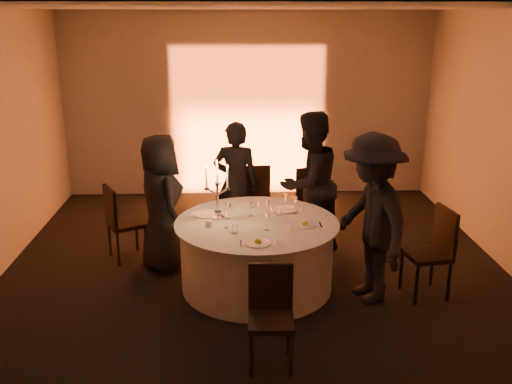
{
  "coord_description": "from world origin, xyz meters",
  "views": [
    {
      "loc": [
        -0.25,
        -5.83,
        2.96
      ],
      "look_at": [
        0.0,
        0.2,
        1.05
      ],
      "focal_mm": 40.0,
      "sensor_mm": 36.0,
      "label": 1
    }
  ],
  "objects_px": {
    "chair_left": "(120,219)",
    "guest_left": "(161,203)",
    "chair_front": "(271,309)",
    "chair_right": "(434,247)",
    "guest_back_left": "(236,183)",
    "banquet_table": "(257,254)",
    "candelabra": "(218,198)",
    "guest_back_right": "(309,184)",
    "chair_back_left": "(254,193)",
    "guest_right": "(371,219)",
    "coffee_cup": "(209,224)",
    "chair_back_right": "(306,197)"
  },
  "relations": [
    {
      "from": "chair_front",
      "to": "banquet_table",
      "type": "bearing_deg",
      "value": 94.59
    },
    {
      "from": "chair_front",
      "to": "guest_left",
      "type": "xyz_separation_m",
      "value": [
        -1.17,
        2.01,
        0.32
      ]
    },
    {
      "from": "guest_right",
      "to": "chair_back_left",
      "type": "bearing_deg",
      "value": -166.31
    },
    {
      "from": "chair_back_right",
      "to": "coffee_cup",
      "type": "xyz_separation_m",
      "value": [
        -1.24,
        -1.5,
        0.21
      ]
    },
    {
      "from": "guest_back_left",
      "to": "guest_back_right",
      "type": "bearing_deg",
      "value": 167.73
    },
    {
      "from": "chair_left",
      "to": "chair_front",
      "type": "bearing_deg",
      "value": -170.86
    },
    {
      "from": "guest_back_left",
      "to": "guest_right",
      "type": "bearing_deg",
      "value": 140.15
    },
    {
      "from": "chair_back_left",
      "to": "guest_left",
      "type": "bearing_deg",
      "value": 44.71
    },
    {
      "from": "guest_back_left",
      "to": "guest_back_right",
      "type": "xyz_separation_m",
      "value": [
        0.91,
        -0.36,
        0.09
      ]
    },
    {
      "from": "guest_right",
      "to": "banquet_table",
      "type": "bearing_deg",
      "value": -120.18
    },
    {
      "from": "chair_left",
      "to": "guest_back_right",
      "type": "relative_size",
      "value": 0.52
    },
    {
      "from": "guest_right",
      "to": "guest_back_left",
      "type": "bearing_deg",
      "value": -154.34
    },
    {
      "from": "chair_back_left",
      "to": "guest_right",
      "type": "distance_m",
      "value": 2.39
    },
    {
      "from": "chair_back_right",
      "to": "guest_left",
      "type": "relative_size",
      "value": 0.64
    },
    {
      "from": "guest_back_left",
      "to": "chair_back_left",
      "type": "bearing_deg",
      "value": -110.48
    },
    {
      "from": "chair_back_left",
      "to": "chair_front",
      "type": "bearing_deg",
      "value": 89.01
    },
    {
      "from": "chair_front",
      "to": "guest_back_right",
      "type": "xyz_separation_m",
      "value": [
        0.64,
        2.38,
        0.41
      ]
    },
    {
      "from": "chair_back_left",
      "to": "guest_back_right",
      "type": "xyz_separation_m",
      "value": [
        0.65,
        -0.81,
        0.37
      ]
    },
    {
      "from": "banquet_table",
      "to": "guest_right",
      "type": "height_order",
      "value": "guest_right"
    },
    {
      "from": "coffee_cup",
      "to": "chair_left",
      "type": "bearing_deg",
      "value": 141.03
    },
    {
      "from": "chair_left",
      "to": "guest_back_left",
      "type": "bearing_deg",
      "value": -99.0
    },
    {
      "from": "guest_right",
      "to": "candelabra",
      "type": "height_order",
      "value": "guest_right"
    },
    {
      "from": "banquet_table",
      "to": "coffee_cup",
      "type": "relative_size",
      "value": 16.36
    },
    {
      "from": "banquet_table",
      "to": "chair_right",
      "type": "bearing_deg",
      "value": -8.39
    },
    {
      "from": "chair_right",
      "to": "guest_back_left",
      "type": "bearing_deg",
      "value": -136.07
    },
    {
      "from": "guest_back_left",
      "to": "guest_right",
      "type": "distance_m",
      "value": 2.14
    },
    {
      "from": "chair_back_right",
      "to": "guest_back_right",
      "type": "relative_size",
      "value": 0.57
    },
    {
      "from": "chair_back_right",
      "to": "guest_left",
      "type": "height_order",
      "value": "guest_left"
    },
    {
      "from": "guest_back_right",
      "to": "candelabra",
      "type": "relative_size",
      "value": 2.69
    },
    {
      "from": "candelabra",
      "to": "chair_front",
      "type": "bearing_deg",
      "value": -72.72
    },
    {
      "from": "chair_left",
      "to": "guest_left",
      "type": "relative_size",
      "value": 0.58
    },
    {
      "from": "chair_left",
      "to": "coffee_cup",
      "type": "height_order",
      "value": "chair_left"
    },
    {
      "from": "chair_front",
      "to": "guest_back_right",
      "type": "bearing_deg",
      "value": 77.24
    },
    {
      "from": "chair_back_left",
      "to": "guest_back_right",
      "type": "height_order",
      "value": "guest_back_right"
    },
    {
      "from": "guest_back_left",
      "to": "coffee_cup",
      "type": "xyz_separation_m",
      "value": [
        -0.3,
        -1.41,
        -0.02
      ]
    },
    {
      "from": "chair_front",
      "to": "guest_left",
      "type": "distance_m",
      "value": 2.34
    },
    {
      "from": "coffee_cup",
      "to": "chair_back_right",
      "type": "bearing_deg",
      "value": 50.45
    },
    {
      "from": "chair_front",
      "to": "guest_back_left",
      "type": "relative_size",
      "value": 0.54
    },
    {
      "from": "chair_right",
      "to": "guest_right",
      "type": "xyz_separation_m",
      "value": [
        -0.71,
        -0.04,
        0.35
      ]
    },
    {
      "from": "banquet_table",
      "to": "chair_right",
      "type": "height_order",
      "value": "chair_right"
    },
    {
      "from": "guest_right",
      "to": "candelabra",
      "type": "xyz_separation_m",
      "value": [
        -1.61,
        0.44,
        0.1
      ]
    },
    {
      "from": "guest_back_right",
      "to": "banquet_table",
      "type": "bearing_deg",
      "value": 17.04
    },
    {
      "from": "chair_left",
      "to": "chair_front",
      "type": "xyz_separation_m",
      "value": [
        1.71,
        -2.25,
        -0.04
      ]
    },
    {
      "from": "coffee_cup",
      "to": "candelabra",
      "type": "height_order",
      "value": "candelabra"
    },
    {
      "from": "chair_back_left",
      "to": "guest_right",
      "type": "height_order",
      "value": "guest_right"
    },
    {
      "from": "chair_back_right",
      "to": "candelabra",
      "type": "bearing_deg",
      "value": 23.09
    },
    {
      "from": "guest_right",
      "to": "candelabra",
      "type": "relative_size",
      "value": 2.67
    },
    {
      "from": "guest_back_right",
      "to": "guest_left",
      "type": "bearing_deg",
      "value": -24.68
    },
    {
      "from": "chair_front",
      "to": "candelabra",
      "type": "xyz_separation_m",
      "value": [
        -0.49,
        1.57,
        0.51
      ]
    },
    {
      "from": "chair_back_left",
      "to": "chair_back_right",
      "type": "height_order",
      "value": "chair_back_right"
    }
  ]
}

